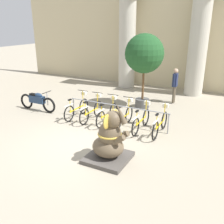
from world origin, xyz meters
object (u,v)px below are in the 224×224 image
Objects in this scene: person_pedestrian at (175,83)px; potted_tree at (144,55)px; bicycle_0 at (77,108)px; elephant_statue at (110,141)px; bicycle_5 at (160,123)px; motorcycle at (37,101)px; bicycle_2 at (108,113)px; bicycle_3 at (124,116)px; bicycle_4 at (141,120)px; bicycle_1 at (92,110)px.

potted_tree reaches higher than person_pedestrian.
elephant_statue reaches higher than bicycle_0.
elephant_statue reaches higher than bicycle_5.
motorcycle is at bearing -147.07° from potted_tree.
elephant_statue is 0.91× the size of motorcycle.
motorcycle is (-3.46, -0.16, 0.05)m from bicycle_2.
bicycle_0 is at bearing -179.13° from bicycle_2.
bicycle_0 is 1.00× the size of bicycle_2.
bicycle_3 is (2.13, -0.02, 0.00)m from bicycle_0.
elephant_statue is at bearing -41.13° from bicycle_0.
person_pedestrian is (0.95, 3.81, 0.61)m from bicycle_3.
potted_tree reaches higher than elephant_statue.
bicycle_5 is (1.42, -0.01, 0.00)m from bicycle_3.
bicycle_2 and bicycle_5 have the same top height.
bicycle_3 is 3.97m from person_pedestrian.
bicycle_4 is at bearing -2.18° from bicycle_2.
potted_tree is (0.53, 2.42, 1.98)m from bicycle_2.
motorcycle is (-4.17, -0.12, 0.05)m from bicycle_3.
bicycle_5 is 1.02× the size of person_pedestrian.
bicycle_4 is 1.00× the size of bicycle_5.
potted_tree is (-0.85, 4.89, 1.77)m from elephant_statue.
bicycle_3 is 0.96× the size of elephant_statue.
motorcycle is at bearing -177.34° from bicycle_2.
bicycle_5 is 2.54m from elephant_statue.
bicycle_1 is (0.71, 0.00, 0.00)m from bicycle_0.
bicycle_3 is 0.52× the size of potted_tree.
bicycle_4 and bicycle_5 have the same top height.
bicycle_5 is at bearing -1.39° from bicycle_2.
bicycle_1 is at bearing 178.99° from bicycle_4.
bicycle_2 is at bearing 119.17° from elephant_statue.
elephant_statue is (-0.76, -2.42, 0.21)m from bicycle_5.
potted_tree is (1.24, 2.44, 1.98)m from bicycle_1.
bicycle_4 is at bearing -1.01° from bicycle_1.
bicycle_0 is at bearing -128.58° from potted_tree.
bicycle_3 is 0.87× the size of motorcycle.
person_pedestrian is at bearing 97.13° from bicycle_5.
bicycle_2 is 2.13m from bicycle_5.
bicycle_4 is 0.96× the size of elephant_statue.
bicycle_3 is 2.52m from elephant_statue.
bicycle_3 and bicycle_5 have the same top height.
motorcycle is at bearing -142.52° from person_pedestrian.
elephant_statue reaches higher than motorcycle.
bicycle_0 and bicycle_5 have the same top height.
bicycle_0 is 3.56m from bicycle_5.
bicycle_4 is (0.71, -0.01, 0.00)m from bicycle_3.
bicycle_3 is 1.42m from bicycle_5.
bicycle_1 is 1.42m from bicycle_3.
person_pedestrian is at bearing 50.88° from bicycle_0.
bicycle_3 is at bearing 105.36° from elephant_statue.
motorcycle is at bearing -178.37° from bicycle_3.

